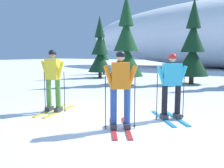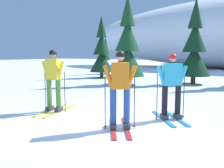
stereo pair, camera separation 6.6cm
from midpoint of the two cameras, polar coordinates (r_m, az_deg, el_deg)
name	(u,v)px [view 1 (the left image)]	position (r m, az deg, el deg)	size (l,w,h in m)	color
ground_plane	(108,119)	(6.35, -1.33, -8.52)	(120.00, 120.00, 0.00)	white
skier_orange_jacket	(120,89)	(5.33, 1.68, -1.22)	(1.27, 1.59, 1.80)	red
skier_yellow_jacket	(53,80)	(7.20, -14.27, 1.00)	(0.80, 1.76, 1.85)	gold
skier_cyan_jacket	(172,85)	(6.34, 13.86, -0.18)	(1.40, 1.52, 1.75)	#2893CC
pine_tree_far_left	(104,59)	(20.25, -2.10, 6.11)	(1.22, 1.22, 3.15)	#47301E
pine_tree_center_left	(100,52)	(17.17, -3.04, 7.67)	(1.71, 1.71, 4.43)	#47301E
pine_tree_center	(126,47)	(13.32, 3.26, 8.79)	(1.92, 1.92, 4.98)	#47301E
pine_tree_center_right	(193,49)	(14.36, 18.72, 8.07)	(1.87, 1.87, 4.84)	#47301E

